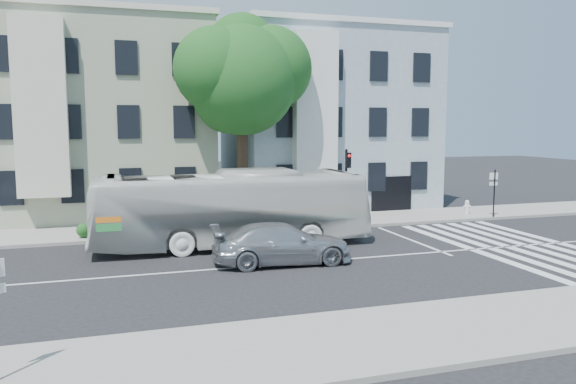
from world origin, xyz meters
name	(u,v)px	position (x,y,z in m)	size (l,w,h in m)	color
ground	(293,263)	(0.00, 0.00, 0.00)	(120.00, 120.00, 0.00)	black
sidewalk_far	(245,226)	(0.00, 8.00, 0.07)	(80.00, 4.00, 0.15)	gray
sidewalk_near	(393,336)	(0.00, -8.00, 0.07)	(80.00, 4.00, 0.15)	gray
building_left	(101,121)	(-7.00, 15.00, 5.50)	(12.00, 10.00, 11.00)	#98A288
building_right	(324,121)	(7.00, 15.00, 5.50)	(12.00, 10.00, 11.00)	#8D9CA8
street_tree	(242,74)	(0.06, 8.74, 7.83)	(7.30, 5.90, 11.10)	#2D2116
bus	(232,209)	(-1.60, 3.61, 1.66)	(11.93, 2.79, 3.32)	silver
sedan	(282,243)	(-0.39, 0.13, 0.77)	(5.33, 2.17, 1.55)	#B4B5BB
hedge	(178,225)	(-3.57, 6.80, 0.50)	(8.50, 0.84, 0.70)	#29621F
traffic_signal	(347,176)	(5.31, 7.21, 2.57)	(0.42, 0.52, 3.98)	black
fire_hydrant	(467,207)	(12.93, 7.45, 0.56)	(0.44, 0.26, 0.81)	silver
far_sign_pole	(494,187)	(13.69, 6.14, 1.82)	(0.48, 0.20, 2.65)	black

